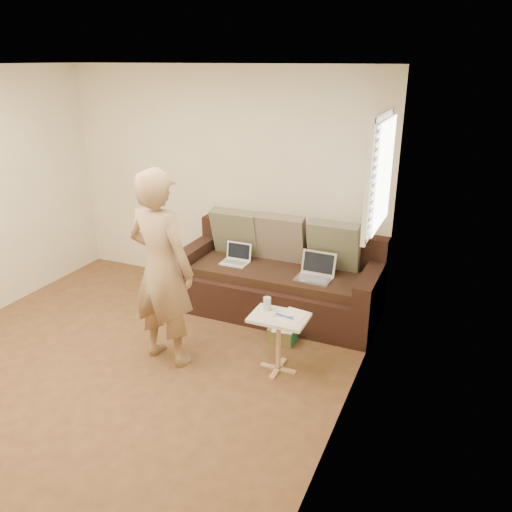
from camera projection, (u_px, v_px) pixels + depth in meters
name	position (u px, v px, depth m)	size (l,w,h in m)	color
floor	(112.00, 377.00, 4.52)	(4.50, 4.50, 0.00)	#4D341C
ceiling	(73.00, 66.00, 3.58)	(4.50, 4.50, 0.00)	white
wall_back	(222.00, 181.00, 5.97)	(4.00, 4.00, 0.00)	beige
wall_right	(339.00, 280.00, 3.31)	(4.50, 4.50, 0.00)	beige
window_blinds	(380.00, 174.00, 4.46)	(0.12, 0.88, 1.08)	white
sofa	(278.00, 276.00, 5.55)	(2.20, 0.95, 0.85)	black
pillow_left	(236.00, 232.00, 5.81)	(0.55, 0.14, 0.55)	#4E523C
pillow_mid	(281.00, 238.00, 5.62)	(0.55, 0.14, 0.55)	brown
pillow_right	(334.00, 246.00, 5.39)	(0.55, 0.14, 0.55)	#4E523C
laptop_silver	(313.00, 280.00, 5.23)	(0.37, 0.26, 0.24)	#B7BABC
laptop_white	(235.00, 264.00, 5.64)	(0.29, 0.21, 0.21)	white
person	(162.00, 269.00, 4.48)	(0.67, 0.45, 1.83)	#967B51
side_table	(278.00, 343.00, 4.53)	(0.50, 0.35, 0.55)	silver
drinking_glass	(267.00, 304.00, 4.52)	(0.07, 0.07, 0.12)	silver
scissors	(284.00, 316.00, 4.41)	(0.18, 0.10, 0.02)	silver
paper_on_table	(292.00, 316.00, 4.42)	(0.21, 0.30, 0.00)	white
striped_box	(284.00, 333.00, 5.08)	(0.26, 0.26, 0.16)	orange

